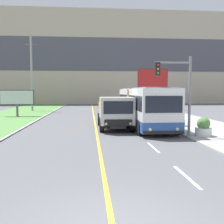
{
  "coord_description": "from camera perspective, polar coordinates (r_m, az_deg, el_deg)",
  "views": [
    {
      "loc": [
        -0.46,
        -5.12,
        2.84
      ],
      "look_at": [
        1.1,
        13.16,
        1.4
      ],
      "focal_mm": 42.0,
      "sensor_mm": 36.0,
      "label": 1
    }
  ],
  "objects": [
    {
      "name": "lane_marking_centre",
      "position": [
        7.6,
        1.68,
        -17.44
      ],
      "size": [
        2.88,
        140.0,
        0.01
      ],
      "color": "gold",
      "rests_on": "ground_plane"
    },
    {
      "name": "apartment_block_background",
      "position": [
        63.57,
        -4.52,
        11.47
      ],
      "size": [
        80.0,
        8.04,
        21.13
      ],
      "color": "#BCAD93",
      "rests_on": "ground_plane"
    },
    {
      "name": "city_bus",
      "position": [
        21.79,
        6.84,
        1.15
      ],
      "size": [
        2.72,
        12.22,
        3.12
      ],
      "color": "white",
      "rests_on": "ground_plane"
    },
    {
      "name": "dump_truck",
      "position": [
        19.45,
        0.71,
        -0.22
      ],
      "size": [
        2.43,
        6.53,
        2.44
      ],
      "color": "black",
      "rests_on": "ground_plane"
    },
    {
      "name": "car_distant",
      "position": [
        34.85,
        2.38,
        0.95
      ],
      "size": [
        1.8,
        4.3,
        1.45
      ],
      "color": "#2D4784",
      "rests_on": "ground_plane"
    },
    {
      "name": "utility_pole_far",
      "position": [
        39.98,
        -17.12,
        8.08
      ],
      "size": [
        1.8,
        0.28,
        10.85
      ],
      "color": "#9E9E99",
      "rests_on": "ground_plane"
    },
    {
      "name": "traffic_light_mast",
      "position": [
        16.71,
        14.31,
        5.64
      ],
      "size": [
        2.28,
        0.32,
        5.0
      ],
      "color": "slate",
      "rests_on": "ground_plane"
    },
    {
      "name": "billboard_large",
      "position": [
        40.74,
        8.85,
        6.92
      ],
      "size": [
        4.66,
        0.24,
        6.3
      ],
      "color": "#59595B",
      "rests_on": "ground_plane"
    },
    {
      "name": "billboard_small",
      "position": [
        31.54,
        -19.99,
        2.87
      ],
      "size": [
        3.8,
        0.24,
        3.02
      ],
      "color": "#59595B",
      "rests_on": "ground_plane"
    },
    {
      "name": "planter_round_near",
      "position": [
        17.32,
        19.28,
        -3.22
      ],
      "size": [
        1.01,
        1.01,
        1.17
      ],
      "color": "silver",
      "rests_on": "sidewalk_right"
    },
    {
      "name": "planter_round_second",
      "position": [
        21.81,
        14.29,
        -1.57
      ],
      "size": [
        1.05,
        1.05,
        1.17
      ],
      "color": "silver",
      "rests_on": "sidewalk_right"
    },
    {
      "name": "planter_round_third",
      "position": [
        26.37,
        10.6,
        -0.43
      ],
      "size": [
        1.07,
        1.07,
        1.22
      ],
      "color": "silver",
      "rests_on": "sidewalk_right"
    },
    {
      "name": "planter_round_far",
      "position": [
        31.03,
        8.06,
        0.23
      ],
      "size": [
        0.97,
        0.97,
        1.1
      ],
      "color": "silver",
      "rests_on": "sidewalk_right"
    }
  ]
}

